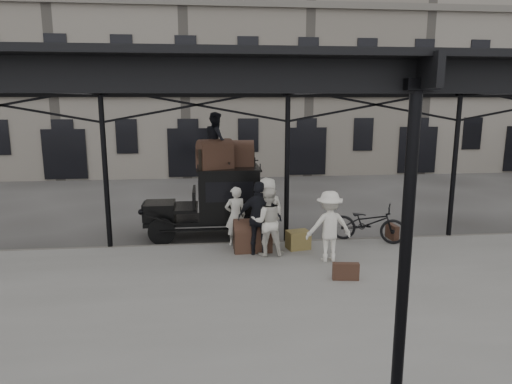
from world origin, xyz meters
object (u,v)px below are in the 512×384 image
bicycle (368,223)px  steamer_trunk_roof_near (215,156)px  porter_official (260,218)px  taxi (218,198)px  steamer_trunk_platform (252,237)px  porter_left (235,216)px

bicycle → steamer_trunk_roof_near: (-4.34, 1.24, 1.83)m
porter_official → steamer_trunk_roof_near: 2.70m
taxi → porter_official: size_ratio=1.85×
bicycle → steamer_trunk_roof_near: steamer_trunk_roof_near is taller
steamer_trunk_roof_near → steamer_trunk_platform: steamer_trunk_roof_near is taller
porter_left → steamer_trunk_platform: size_ratio=1.65×
porter_left → taxi: bearing=-83.6°
porter_left → bicycle: size_ratio=0.79×
porter_official → bicycle: (3.24, 0.78, -0.43)m
porter_official → bicycle: size_ratio=0.93×
porter_left → porter_official: 1.09m
porter_left → bicycle: porter_left is taller
taxi → steamer_trunk_roof_near: (-0.08, -0.25, 1.34)m
bicycle → steamer_trunk_platform: (-3.39, -0.44, -0.19)m
porter_official → steamer_trunk_roof_near: (-1.10, 2.02, 1.41)m
bicycle → steamer_trunk_platform: size_ratio=2.10×
steamer_trunk_roof_near → steamer_trunk_platform: size_ratio=0.98×
porter_left → bicycle: (3.82, -0.13, -0.28)m
porter_official → steamer_trunk_roof_near: bearing=-45.2°
porter_official → steamer_trunk_platform: bearing=-49.0°
porter_official → steamer_trunk_platform: 0.72m
porter_left → steamer_trunk_roof_near: steamer_trunk_roof_near is taller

